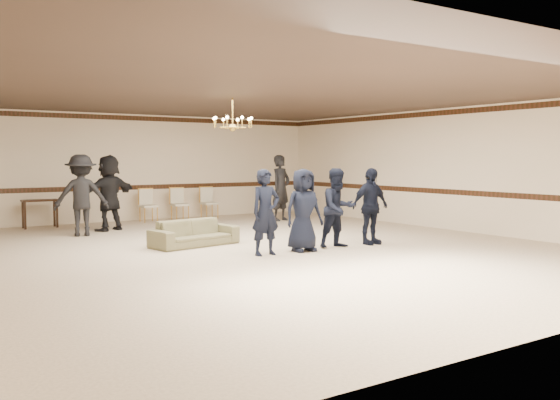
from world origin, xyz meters
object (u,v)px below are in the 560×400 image
(boy_c, at_px, (338,208))
(adult_mid, at_px, (109,193))
(boy_d, at_px, (370,206))
(settee, at_px, (194,233))
(adult_left, at_px, (81,195))
(boy_b, at_px, (303,210))
(adult_right, at_px, (281,188))
(boy_a, at_px, (266,212))
(chandelier, at_px, (233,113))
(banquet_chair_right, at_px, (209,203))
(console_table, at_px, (40,214))
(banquet_chair_mid, at_px, (180,204))
(banquet_chair_left, at_px, (148,206))

(boy_c, height_order, adult_mid, adult_mid)
(boy_d, xyz_separation_m, adult_mid, (-3.96, 5.63, 0.15))
(settee, distance_m, adult_left, 3.47)
(boy_c, bearing_deg, settee, 144.57)
(boy_d, relative_size, adult_mid, 0.85)
(boy_b, distance_m, boy_c, 0.90)
(settee, bearing_deg, adult_mid, 89.47)
(boy_c, xyz_separation_m, adult_mid, (-3.06, 5.63, 0.15))
(adult_right, bearing_deg, boy_c, -129.85)
(boy_b, distance_m, boy_d, 1.80)
(boy_d, bearing_deg, boy_a, 179.12)
(adult_left, bearing_deg, chandelier, 141.50)
(boy_b, xyz_separation_m, banquet_chair_right, (1.46, 7.06, -0.35))
(boy_b, bearing_deg, console_table, 120.70)
(banquet_chair_mid, bearing_deg, boy_c, -82.93)
(chandelier, xyz_separation_m, banquet_chair_left, (0.09, 5.28, -2.39))
(banquet_chair_left, distance_m, banquet_chair_right, 2.00)
(boy_a, bearing_deg, settee, 107.72)
(adult_mid, relative_size, banquet_chair_left, 2.04)
(boy_c, bearing_deg, adult_right, 71.57)
(adult_mid, xyz_separation_m, banquet_chair_mid, (2.63, 1.43, -0.50))
(banquet_chair_mid, distance_m, console_table, 4.01)
(chandelier, bearing_deg, boy_c, -49.40)
(boy_a, distance_m, console_table, 7.74)
(adult_right, relative_size, banquet_chair_left, 2.04)
(chandelier, bearing_deg, banquet_chair_mid, 78.30)
(boy_a, distance_m, boy_b, 0.90)
(boy_c, relative_size, settee, 0.87)
(boy_c, bearing_deg, banquet_chair_left, 104.34)
(boy_b, xyz_separation_m, adult_mid, (-2.16, 5.63, 0.15))
(boy_c, xyz_separation_m, adult_left, (-3.96, 4.93, 0.15))
(settee, relative_size, adult_left, 0.97)
(boy_a, relative_size, banquet_chair_mid, 1.73)
(adult_right, bearing_deg, chandelier, -154.56)
(settee, height_order, banquet_chair_left, banquet_chair_left)
(boy_a, height_order, settee, boy_a)
(banquet_chair_mid, height_order, console_table, banquet_chair_mid)
(console_table, bearing_deg, boy_a, -70.35)
(adult_mid, bearing_deg, chandelier, 89.45)
(chandelier, bearing_deg, settee, 172.24)
(chandelier, xyz_separation_m, boy_c, (1.53, -1.78, -2.04))
(boy_d, xyz_separation_m, banquet_chair_left, (-2.34, 7.06, -0.35))
(adult_right, xyz_separation_m, banquet_chair_left, (-3.47, 1.83, -0.50))
(settee, height_order, adult_left, adult_left)
(chandelier, bearing_deg, banquet_chair_left, 88.99)
(boy_a, relative_size, banquet_chair_right, 1.73)
(adult_mid, relative_size, adult_right, 1.00)
(boy_a, relative_size, banquet_chair_left, 1.73)
(adult_right, height_order, console_table, adult_right)
(console_table, bearing_deg, boy_c, -58.88)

